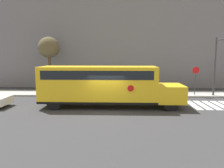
% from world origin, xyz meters
% --- Properties ---
extents(ground_plane, '(60.00, 60.00, 0.00)m').
position_xyz_m(ground_plane, '(0.00, 0.00, 0.00)').
color(ground_plane, '#333335').
extents(sidewalk_strip, '(44.00, 3.00, 0.15)m').
position_xyz_m(sidewalk_strip, '(0.00, 6.50, 0.07)').
color(sidewalk_strip, '#9E9E99').
rests_on(sidewalk_strip, ground).
extents(building_backdrop, '(32.00, 4.00, 10.40)m').
position_xyz_m(building_backdrop, '(0.00, 13.00, 5.20)').
color(building_backdrop, slate).
rests_on(building_backdrop, ground).
extents(crosswalk_stripes, '(4.70, 3.20, 0.01)m').
position_xyz_m(crosswalk_stripes, '(8.87, 2.00, 0.00)').
color(crosswalk_stripes, white).
rests_on(crosswalk_stripes, ground).
extents(school_bus, '(10.60, 2.57, 3.06)m').
position_xyz_m(school_bus, '(-0.21, 1.14, 1.75)').
color(school_bus, yellow).
rests_on(school_bus, ground).
extents(stop_sign, '(0.64, 0.10, 2.81)m').
position_xyz_m(stop_sign, '(8.07, 5.65, 1.82)').
color(stop_sign, '#38383A').
rests_on(stop_sign, ground).
extents(traffic_light, '(0.28, 3.74, 5.50)m').
position_xyz_m(traffic_light, '(9.76, 4.33, 3.67)').
color(traffic_light, '#38383A').
rests_on(traffic_light, ground).
extents(tree_near_sidewalk, '(2.32, 2.32, 5.92)m').
position_xyz_m(tree_near_sidewalk, '(-6.91, 9.06, 4.68)').
color(tree_near_sidewalk, brown).
rests_on(tree_near_sidewalk, ground).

